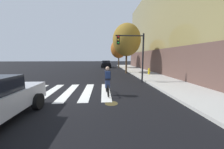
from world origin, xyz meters
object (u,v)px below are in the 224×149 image
Objects in this scene: sedan_mid at (106,64)px; fire_hydrant at (149,71)px; manhole_cover at (111,103)px; traffic_light_near at (134,50)px; street_tree_near at (127,40)px; street_tree_mid at (119,49)px; cyclist at (107,81)px.

fire_hydrant is at bearing -68.03° from sedan_mid.
sedan_mid reaches higher than manhole_cover.
street_tree_near reaches higher than traffic_light_near.
street_tree_mid is (2.80, 19.32, 3.83)m from manhole_cover.
fire_hydrant is 0.14× the size of street_tree_mid.
street_tree_mid is (0.55, 14.43, 0.97)m from traffic_light_near.
traffic_light_near is at bearing -126.00° from fire_hydrant.
manhole_cover is 0.11× the size of street_tree_mid.
street_tree_mid is at bearing 81.77° from manhole_cover.
sedan_mid is 5.64× the size of fire_hydrant.
cyclist is 0.26× the size of street_tree_near.
manhole_cover is 19.89m from street_tree_mid.
traffic_light_near reaches higher than cyclist.
street_tree_mid is at bearing -35.83° from sedan_mid.
cyclist is (-0.38, -19.74, 0.07)m from sedan_mid.
traffic_light_near reaches higher than manhole_cover.
street_tree_near is (2.56, -10.00, 3.71)m from sedan_mid.
street_tree_near is at bearing 136.91° from fire_hydrant.
manhole_cover is 1.65m from cyclist.
manhole_cover is at bearing -90.69° from sedan_mid.
traffic_light_near is 14.47m from street_tree_mid.
manhole_cover is 12.34m from street_tree_near.
manhole_cover is 0.15× the size of sedan_mid.
manhole_cover is 0.15× the size of traffic_light_near.
street_tree_mid reaches higher than traffic_light_near.
traffic_light_near is (2.24, 4.89, 2.86)m from manhole_cover.
street_tree_near reaches higher than sedan_mid.
cyclist is 4.67m from traffic_light_near.
cyclist is at bearing 95.23° from manhole_cover.
street_tree_near is (0.57, 6.27, 1.62)m from traffic_light_near.
fire_hydrant is 11.15m from street_tree_mid.
traffic_light_near is at bearing 65.36° from manhole_cover.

